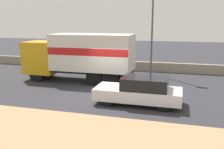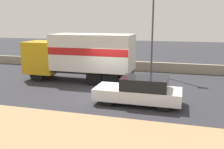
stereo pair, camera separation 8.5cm
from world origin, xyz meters
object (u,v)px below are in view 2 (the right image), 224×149
at_px(pedestrian, 31,58).
at_px(car_hatchback, 140,91).
at_px(box_truck, 82,54).
at_px(street_lamp, 153,14).

bearing_deg(pedestrian, car_hatchback, -34.36).
xyz_separation_m(car_hatchback, pedestrian, (-11.44, 7.82, 0.11)).
bearing_deg(box_truck, car_hatchback, 140.95).
bearing_deg(car_hatchback, pedestrian, -34.36).
bearing_deg(street_lamp, box_truck, -138.91).
distance_m(street_lamp, car_hatchback, 8.60).
bearing_deg(box_truck, street_lamp, -138.91).
bearing_deg(pedestrian, box_truck, -30.72).
relative_size(street_lamp, box_truck, 1.07).
distance_m(car_hatchback, pedestrian, 13.86).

